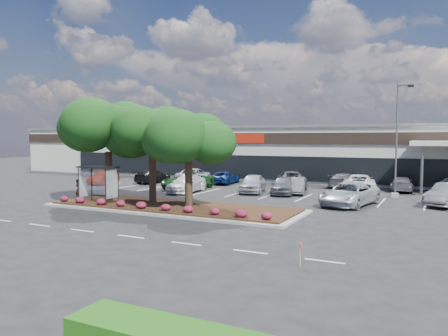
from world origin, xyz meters
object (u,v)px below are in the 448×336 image
at_px(survey_stake, 301,251).
at_px(car_0, 104,178).
at_px(car_1, 187,181).
at_px(light_pole, 398,148).

xyz_separation_m(survey_stake, car_0, (-26.97, 19.41, 0.07)).
xyz_separation_m(survey_stake, car_1, (-16.88, 19.65, 0.18)).
xyz_separation_m(light_pole, car_1, (-18.35, -2.36, -3.23)).
height_order(light_pole, car_1, light_pole).
bearing_deg(car_0, survey_stake, -48.18).
bearing_deg(car_0, car_1, -11.10).
height_order(survey_stake, car_0, car_0).
bearing_deg(light_pole, survey_stake, -93.82).
xyz_separation_m(light_pole, survey_stake, (-1.47, -22.01, -3.42)).
distance_m(light_pole, car_0, 28.76).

